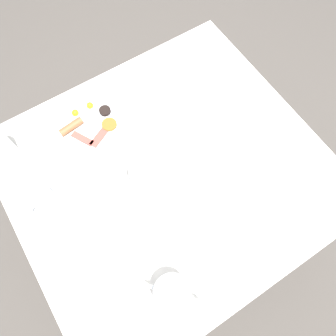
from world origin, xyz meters
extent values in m
plane|color=#4C4742|center=(0.00, 0.00, 0.00)|extent=(8.00, 8.00, 0.00)
cube|color=silver|center=(0.00, 0.00, 0.73)|extent=(1.09, 1.18, 0.03)
cylinder|color=brown|center=(-0.49, -0.54, 0.36)|extent=(0.04, 0.04, 0.72)
cylinder|color=brown|center=(0.49, -0.54, 0.36)|extent=(0.04, 0.04, 0.72)
cylinder|color=brown|center=(0.49, 0.54, 0.36)|extent=(0.04, 0.04, 0.72)
cylinder|color=white|center=(0.34, 0.16, 0.75)|extent=(0.30, 0.30, 0.01)
cylinder|color=white|center=(0.41, 0.12, 0.76)|extent=(0.07, 0.07, 0.00)
sphere|color=yellow|center=(0.41, 0.12, 0.77)|extent=(0.03, 0.03, 0.03)
cylinder|color=white|center=(0.41, 0.19, 0.76)|extent=(0.06, 0.06, 0.00)
sphere|color=yellow|center=(0.41, 0.19, 0.77)|extent=(0.03, 0.03, 0.03)
cylinder|color=brown|center=(0.36, 0.23, 0.77)|extent=(0.04, 0.10, 0.03)
cube|color=#B74C42|center=(0.29, 0.22, 0.76)|extent=(0.10, 0.07, 0.01)
cube|color=#B74C42|center=(0.26, 0.16, 0.76)|extent=(0.07, 0.10, 0.01)
cylinder|color=#D16023|center=(0.29, 0.10, 0.76)|extent=(0.06, 0.06, 0.01)
cylinder|color=black|center=(0.35, 0.08, 0.77)|extent=(0.05, 0.05, 0.02)
cylinder|color=white|center=(0.02, 0.09, 0.79)|extent=(0.12, 0.12, 0.09)
cylinder|color=white|center=(0.02, 0.09, 0.84)|extent=(0.09, 0.09, 0.01)
sphere|color=white|center=(0.02, 0.09, 0.85)|extent=(0.02, 0.02, 0.02)
cone|color=white|center=(0.01, 0.01, 0.80)|extent=(0.03, 0.05, 0.04)
torus|color=white|center=(0.03, 0.15, 0.79)|extent=(0.02, 0.07, 0.07)
cylinder|color=white|center=(-0.38, 0.23, 0.79)|extent=(0.12, 0.12, 0.09)
cylinder|color=white|center=(-0.38, 0.23, 0.84)|extent=(0.09, 0.09, 0.01)
sphere|color=white|center=(-0.38, 0.23, 0.85)|extent=(0.02, 0.02, 0.02)
cone|color=white|center=(-0.33, 0.28, 0.80)|extent=(0.05, 0.05, 0.04)
torus|color=white|center=(-0.43, 0.19, 0.79)|extent=(0.06, 0.05, 0.07)
cylinder|color=white|center=(0.14, 0.45, 0.75)|extent=(0.15, 0.15, 0.01)
cylinder|color=white|center=(0.14, 0.45, 0.78)|extent=(0.08, 0.08, 0.05)
cylinder|color=tan|center=(0.14, 0.45, 0.77)|extent=(0.07, 0.07, 0.04)
torus|color=white|center=(0.12, 0.49, 0.78)|extent=(0.02, 0.04, 0.04)
cylinder|color=white|center=(0.38, 0.49, 0.82)|extent=(0.08, 0.08, 0.15)
cube|color=silver|center=(-0.13, -0.46, 0.75)|extent=(0.16, 0.05, 0.00)
cube|color=silver|center=(0.09, -0.25, 0.75)|extent=(0.10, 0.21, 0.00)
cube|color=silver|center=(-0.41, -0.22, 0.75)|extent=(0.06, 0.15, 0.00)
camera|label=1|loc=(-0.41, 0.26, 1.91)|focal=35.00mm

